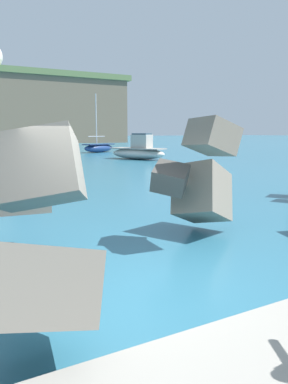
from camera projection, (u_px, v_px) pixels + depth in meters
The scene contains 5 objects.
ground_plane at pixel (118, 289), 5.55m from camera, with size 400.00×400.00×0.00m, color #2D6B84.
breakwater_jetty at pixel (193, 183), 7.52m from camera, with size 30.09×6.65×3.09m.
boat_near_left at pixel (99, 148), 42.49m from camera, with size 4.66×3.18×6.77m.
boat_near_centre at pixel (139, 151), 31.71m from camera, with size 4.30×5.63×2.29m.
boat_far_centre at pixel (21, 160), 20.95m from camera, with size 3.89×4.59×2.43m.
Camera 1 is at (-2.09, -4.80, 2.41)m, focal length 33.42 mm.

